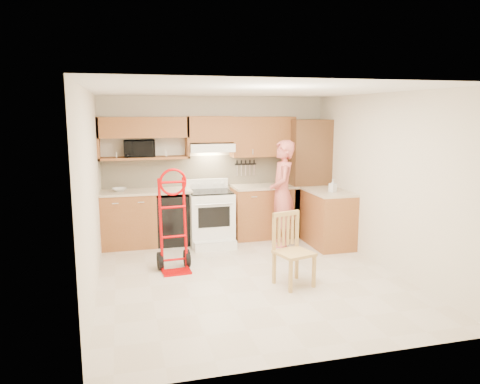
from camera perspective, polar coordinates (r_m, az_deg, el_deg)
name	(u,v)px	position (r m, az deg, el deg)	size (l,w,h in m)	color
floor	(249,278)	(6.41, 1.15, -10.57)	(4.00, 4.50, 0.02)	beige
ceiling	(250,90)	(6.02, 1.23, 12.54)	(4.00, 4.50, 0.02)	white
wall_back	(215,168)	(8.26, -3.09, 3.05)	(4.00, 0.02, 2.50)	beige
wall_front	(321,228)	(4.01, 10.05, -4.43)	(4.00, 0.02, 2.50)	beige
wall_left	(91,194)	(5.87, -18.03, -0.21)	(0.02, 4.50, 2.50)	beige
wall_right	(384,181)	(6.91, 17.45, 1.26)	(0.02, 4.50, 2.50)	beige
backsplash	(216,170)	(8.25, -3.05, 2.68)	(3.92, 0.03, 0.55)	beige
lower_cab_left	(129,220)	(7.93, -13.63, -3.38)	(0.90, 0.60, 0.90)	brown
dishwasher	(174,219)	(7.98, -8.23, -3.30)	(0.60, 0.60, 0.85)	black
lower_cab_right	(264,212)	(8.31, 3.02, -2.51)	(1.14, 0.60, 0.90)	brown
countertop_left	(146,191)	(7.85, -11.58, 0.06)	(1.50, 0.63, 0.04)	#C1B095
countertop_right	(264,186)	(8.22, 3.05, 0.69)	(1.14, 0.63, 0.04)	#C1B095
cab_return_right	(328,219)	(7.90, 10.83, -3.33)	(0.60, 1.00, 0.90)	brown
countertop_return	(329,192)	(7.80, 10.94, 0.03)	(0.63, 1.00, 0.04)	#C1B095
pantry_tall	(307,178)	(8.48, 8.34, 1.77)	(0.70, 0.60, 2.10)	brown
upper_cab_left	(143,127)	(7.88, -11.90, 7.84)	(1.50, 0.33, 0.34)	brown
upper_shelf_mw	(144,158)	(7.91, -11.77, 4.15)	(1.50, 0.33, 0.04)	brown
upper_cab_center	(210,129)	(8.02, -3.73, 7.78)	(0.76, 0.33, 0.44)	brown
upper_cab_right	(263,137)	(8.26, 2.82, 6.87)	(1.14, 0.33, 0.70)	brown
range_hood	(211,147)	(7.97, -3.61, 5.54)	(0.76, 0.46, 0.14)	white
knife_strip	(246,168)	(8.34, 0.70, 3.05)	(0.40, 0.05, 0.29)	black
microwave	(139,149)	(7.90, -12.36, 5.29)	(0.51, 0.34, 0.28)	black
range	(211,213)	(7.80, -3.60, -2.66)	(0.73, 0.97, 1.08)	white
person	(282,194)	(7.70, 5.26, -0.19)	(0.65, 0.43, 1.78)	#CD6059
hand_truck	(174,226)	(6.52, -8.16, -4.15)	(0.52, 0.48, 1.32)	#C00203
dining_chair	(294,250)	(6.01, 6.73, -7.18)	(0.43, 0.46, 0.95)	tan
soap_bottle	(333,186)	(7.66, 11.42, 0.78)	(0.10, 0.10, 0.21)	white
bowl	(119,190)	(7.83, -14.72, 0.28)	(0.23, 0.23, 0.06)	white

